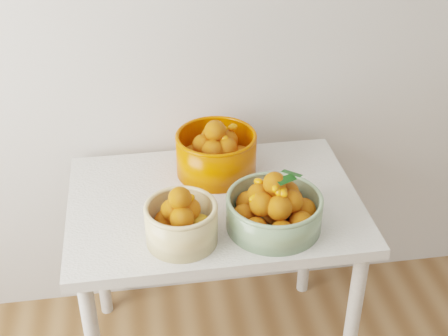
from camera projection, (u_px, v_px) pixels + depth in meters
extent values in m
cube|color=silver|center=(214.00, 204.00, 2.16)|extent=(1.00, 0.70, 0.04)
cylinder|color=silver|center=(351.00, 328.00, 2.18)|extent=(0.05, 0.05, 0.71)
cylinder|color=silver|center=(99.00, 247.00, 2.55)|extent=(0.05, 0.05, 0.71)
cylinder|color=silver|center=(307.00, 227.00, 2.66)|extent=(0.05, 0.05, 0.71)
cylinder|color=#D8BC81|center=(181.00, 224.00, 1.93)|extent=(0.25, 0.25, 0.13)
torus|color=#D8BC81|center=(181.00, 208.00, 1.89)|extent=(0.25, 0.25, 0.02)
sphere|color=#D1660C|center=(200.00, 226.00, 1.94)|extent=(0.08, 0.08, 0.08)
sphere|color=#D1660C|center=(185.00, 216.00, 1.98)|extent=(0.08, 0.08, 0.08)
sphere|color=#D35102|center=(166.00, 222.00, 1.96)|extent=(0.08, 0.08, 0.08)
sphere|color=#D35102|center=(168.00, 236.00, 1.90)|extent=(0.07, 0.07, 0.07)
sphere|color=#D35102|center=(188.00, 238.00, 1.89)|extent=(0.07, 0.07, 0.07)
sphere|color=#D35102|center=(182.00, 228.00, 1.93)|extent=(0.07, 0.07, 0.07)
sphere|color=#D35102|center=(190.00, 209.00, 1.92)|extent=(0.07, 0.07, 0.07)
sphere|color=#D35102|center=(172.00, 210.00, 1.91)|extent=(0.07, 0.07, 0.07)
sphere|color=#D35102|center=(182.00, 219.00, 1.88)|extent=(0.07, 0.07, 0.07)
sphere|color=#D35102|center=(180.00, 198.00, 1.88)|extent=(0.07, 0.07, 0.07)
ellipsoid|color=orange|center=(180.00, 209.00, 1.87)|extent=(0.03, 0.04, 0.03)
ellipsoid|color=orange|center=(171.00, 205.00, 1.90)|extent=(0.05, 0.05, 0.04)
ellipsoid|color=orange|center=(190.00, 198.00, 1.90)|extent=(0.04, 0.04, 0.03)
ellipsoid|color=orange|center=(190.00, 205.00, 1.90)|extent=(0.04, 0.03, 0.03)
ellipsoid|color=orange|center=(180.00, 208.00, 1.90)|extent=(0.04, 0.04, 0.03)
ellipsoid|color=orange|center=(184.00, 201.00, 1.88)|extent=(0.04, 0.03, 0.03)
cylinder|color=gray|center=(274.00, 213.00, 1.99)|extent=(0.34, 0.34, 0.11)
torus|color=gray|center=(275.00, 199.00, 1.97)|extent=(0.35, 0.35, 0.01)
sphere|color=#D35102|center=(304.00, 210.00, 2.01)|extent=(0.08, 0.08, 0.08)
sphere|color=#D35102|center=(290.00, 199.00, 2.06)|extent=(0.08, 0.08, 0.08)
sphere|color=#D35102|center=(268.00, 196.00, 2.08)|extent=(0.08, 0.08, 0.08)
sphere|color=#D35102|center=(248.00, 203.00, 2.04)|extent=(0.08, 0.08, 0.08)
sphere|color=#D35102|center=(243.00, 215.00, 1.99)|extent=(0.07, 0.07, 0.07)
sphere|color=#D35102|center=(256.00, 228.00, 1.93)|extent=(0.07, 0.07, 0.07)
sphere|color=#D35102|center=(282.00, 232.00, 1.91)|extent=(0.07, 0.07, 0.07)
sphere|color=#D35102|center=(301.00, 224.00, 1.95)|extent=(0.08, 0.08, 0.08)
sphere|color=#D35102|center=(274.00, 213.00, 2.00)|extent=(0.08, 0.08, 0.08)
sphere|color=#D35102|center=(288.00, 192.00, 1.99)|extent=(0.07, 0.07, 0.07)
sphere|color=#D35102|center=(273.00, 188.00, 2.01)|extent=(0.07, 0.07, 0.07)
sphere|color=#D35102|center=(258.00, 194.00, 1.98)|extent=(0.07, 0.07, 0.07)
sphere|color=#D35102|center=(262.00, 204.00, 1.94)|extent=(0.08, 0.08, 0.08)
sphere|color=#D35102|center=(279.00, 208.00, 1.92)|extent=(0.08, 0.08, 0.08)
sphere|color=#D35102|center=(291.00, 201.00, 1.95)|extent=(0.07, 0.07, 0.07)
sphere|color=#D35102|center=(275.00, 183.00, 1.94)|extent=(0.07, 0.07, 0.07)
ellipsoid|color=orange|center=(282.00, 193.00, 1.91)|extent=(0.04, 0.04, 0.03)
ellipsoid|color=orange|center=(282.00, 190.00, 1.93)|extent=(0.05, 0.04, 0.04)
ellipsoid|color=orange|center=(276.00, 192.00, 1.95)|extent=(0.04, 0.05, 0.04)
ellipsoid|color=orange|center=(254.00, 198.00, 1.93)|extent=(0.05, 0.04, 0.04)
ellipsoid|color=orange|center=(283.00, 193.00, 1.91)|extent=(0.04, 0.04, 0.04)
ellipsoid|color=orange|center=(259.00, 182.00, 1.99)|extent=(0.04, 0.05, 0.04)
ellipsoid|color=orange|center=(281.00, 183.00, 1.96)|extent=(0.04, 0.05, 0.04)
ellipsoid|color=orange|center=(278.00, 191.00, 1.92)|extent=(0.03, 0.04, 0.04)
ellipsoid|color=orange|center=(275.00, 188.00, 1.92)|extent=(0.04, 0.04, 0.04)
ellipsoid|color=orange|center=(274.00, 191.00, 1.94)|extent=(0.05, 0.05, 0.04)
ellipsoid|color=orange|center=(274.00, 192.00, 1.95)|extent=(0.05, 0.04, 0.04)
ellipsoid|color=orange|center=(275.00, 186.00, 1.94)|extent=(0.04, 0.04, 0.04)
cylinder|color=#C54100|center=(216.00, 154.00, 2.26)|extent=(0.37, 0.37, 0.15)
torus|color=#C54100|center=(216.00, 136.00, 2.22)|extent=(0.38, 0.38, 0.01)
sphere|color=#D35102|center=(240.00, 157.00, 2.28)|extent=(0.09, 0.09, 0.09)
sphere|color=#D35102|center=(227.00, 148.00, 2.34)|extent=(0.08, 0.08, 0.08)
sphere|color=#D35102|center=(208.00, 148.00, 2.34)|extent=(0.08, 0.08, 0.08)
sphere|color=#D35102|center=(194.00, 156.00, 2.29)|extent=(0.08, 0.08, 0.08)
sphere|color=#D35102|center=(196.00, 166.00, 2.23)|extent=(0.08, 0.08, 0.08)
sphere|color=#D35102|center=(214.00, 172.00, 2.20)|extent=(0.09, 0.09, 0.09)
sphere|color=#D35102|center=(233.00, 169.00, 2.22)|extent=(0.09, 0.09, 0.09)
sphere|color=#D35102|center=(216.00, 159.00, 2.27)|extent=(0.08, 0.08, 0.08)
sphere|color=#D35102|center=(227.00, 140.00, 2.26)|extent=(0.08, 0.08, 0.08)
sphere|color=#D35102|center=(212.00, 138.00, 2.27)|extent=(0.09, 0.09, 0.09)
sphere|color=#D35102|center=(203.00, 145.00, 2.23)|extent=(0.08, 0.08, 0.08)
sphere|color=#D35102|center=(213.00, 151.00, 2.20)|extent=(0.08, 0.08, 0.08)
sphere|color=#D35102|center=(227.00, 148.00, 2.21)|extent=(0.08, 0.08, 0.08)
sphere|color=#D35102|center=(215.00, 131.00, 2.21)|extent=(0.08, 0.08, 0.08)
ellipsoid|color=orange|center=(233.00, 127.00, 2.24)|extent=(0.05, 0.05, 0.04)
ellipsoid|color=orange|center=(216.00, 133.00, 2.20)|extent=(0.04, 0.05, 0.04)
ellipsoid|color=orange|center=(212.00, 131.00, 2.20)|extent=(0.05, 0.03, 0.04)
ellipsoid|color=orange|center=(219.00, 130.00, 2.21)|extent=(0.05, 0.04, 0.03)
ellipsoid|color=orange|center=(217.00, 129.00, 2.26)|extent=(0.03, 0.05, 0.04)
ellipsoid|color=orange|center=(222.00, 129.00, 2.21)|extent=(0.05, 0.04, 0.04)
ellipsoid|color=orange|center=(224.00, 138.00, 2.20)|extent=(0.05, 0.05, 0.04)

